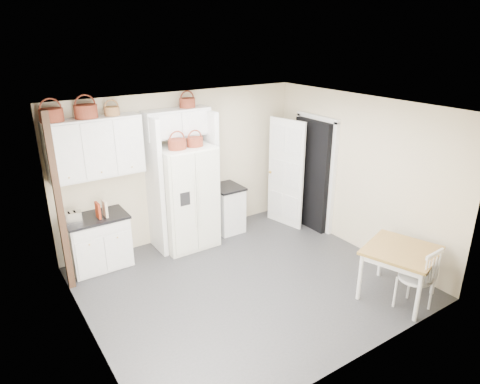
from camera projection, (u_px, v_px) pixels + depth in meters
floor at (247, 283)px, 6.40m from camera, size 4.50×4.50×0.00m
ceiling at (248, 109)px, 5.48m from camera, size 4.50×4.50×0.00m
wall_back at (183, 167)px, 7.50m from camera, size 4.50×0.00×4.50m
wall_left at (82, 245)px, 4.77m from camera, size 0.00×4.00×4.00m
wall_right at (358, 174)px, 7.11m from camera, size 0.00×4.00×4.00m
refrigerator at (186, 197)px, 7.26m from camera, size 0.92×0.74×1.77m
base_cab_left at (99, 243)px, 6.72m from camera, size 0.89×0.56×0.83m
base_cab_right at (227, 209)px, 7.95m from camera, size 0.47×0.57×0.84m
dining_table at (398, 273)px, 5.95m from camera, size 1.14×1.14×0.75m
windsor_chair at (416, 277)px, 5.65m from camera, size 0.50×0.46×0.97m
counter_left at (96, 218)px, 6.56m from camera, size 0.93×0.60×0.04m
counter_right at (227, 187)px, 7.80m from camera, size 0.51×0.61×0.04m
toaster at (72, 218)px, 6.29m from camera, size 0.29×0.20×0.18m
cookbook_red at (98, 210)px, 6.47m from camera, size 0.04×0.17×0.25m
cookbook_cream at (105, 209)px, 6.52m from camera, size 0.04×0.17×0.26m
basket_upper_a at (51, 115)px, 5.90m from camera, size 0.32×0.32×0.18m
basket_upper_b at (86, 112)px, 6.14m from camera, size 0.33×0.33×0.19m
basket_upper_c at (112, 111)px, 6.35m from camera, size 0.23×0.23×0.13m
basket_bridge_b at (187, 103)px, 6.99m from camera, size 0.27×0.27×0.15m
basket_fridge_a at (177, 144)px, 6.76m from camera, size 0.30×0.30×0.16m
basket_fridge_b at (195, 142)px, 6.92m from camera, size 0.27×0.27×0.15m
upper_cabinet at (95, 148)px, 6.37m from camera, size 1.40×0.34×0.90m
bridge_cabinet at (177, 123)px, 6.99m from camera, size 1.12×0.34×0.45m
fridge_panel_left at (155, 187)px, 6.97m from camera, size 0.08×0.60×2.30m
fridge_panel_right at (209, 176)px, 7.50m from camera, size 0.08×0.60×2.30m
trim_post at (59, 205)px, 5.85m from camera, size 0.09×0.09×2.60m
doorway_void at (312, 175)px, 7.93m from camera, size 0.18×0.85×2.05m
door_slab at (286, 173)px, 8.01m from camera, size 0.21×0.79×2.05m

